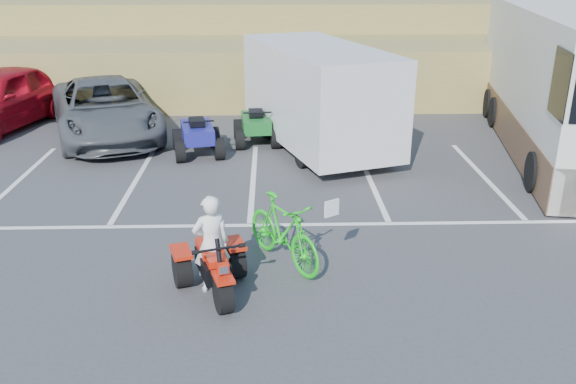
{
  "coord_description": "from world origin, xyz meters",
  "views": [
    {
      "loc": [
        0.43,
        -8.29,
        4.87
      ],
      "look_at": [
        0.71,
        1.59,
        1.0
      ],
      "focal_mm": 38.0,
      "sensor_mm": 36.0,
      "label": 1
    }
  ],
  "objects_px": {
    "grey_pickup": "(105,109)",
    "quad_atv_green": "(256,143)",
    "red_trike_atv": "(216,294)",
    "green_dirt_bike": "(283,231)",
    "quad_atv_blue": "(199,154)",
    "cargo_trailer": "(318,94)",
    "rv_motorhome": "(561,91)",
    "rider": "(211,244)"
  },
  "relations": [
    {
      "from": "grey_pickup",
      "to": "quad_atv_green",
      "type": "height_order",
      "value": "grey_pickup"
    },
    {
      "from": "grey_pickup",
      "to": "cargo_trailer",
      "type": "height_order",
      "value": "cargo_trailer"
    },
    {
      "from": "green_dirt_bike",
      "to": "quad_atv_blue",
      "type": "distance_m",
      "value": 6.42
    },
    {
      "from": "green_dirt_bike",
      "to": "cargo_trailer",
      "type": "relative_size",
      "value": 0.32
    },
    {
      "from": "quad_atv_blue",
      "to": "rv_motorhome",
      "type": "bearing_deg",
      "value": -9.4
    },
    {
      "from": "green_dirt_bike",
      "to": "quad_atv_green",
      "type": "height_order",
      "value": "green_dirt_bike"
    },
    {
      "from": "rv_motorhome",
      "to": "quad_atv_green",
      "type": "bearing_deg",
      "value": -174.1
    },
    {
      "from": "red_trike_atv",
      "to": "green_dirt_bike",
      "type": "height_order",
      "value": "green_dirt_bike"
    },
    {
      "from": "green_dirt_bike",
      "to": "quad_atv_green",
      "type": "xyz_separation_m",
      "value": [
        -0.59,
        7.02,
        -0.59
      ]
    },
    {
      "from": "rv_motorhome",
      "to": "quad_atv_blue",
      "type": "xyz_separation_m",
      "value": [
        -9.45,
        -0.32,
        -1.55
      ]
    },
    {
      "from": "red_trike_atv",
      "to": "quad_atv_blue",
      "type": "xyz_separation_m",
      "value": [
        -1.02,
        7.01,
        0.0
      ]
    },
    {
      "from": "rider",
      "to": "green_dirt_bike",
      "type": "distance_m",
      "value": 1.39
    },
    {
      "from": "rider",
      "to": "rv_motorhome",
      "type": "xyz_separation_m",
      "value": [
        8.47,
        7.19,
        0.76
      ]
    },
    {
      "from": "rv_motorhome",
      "to": "red_trike_atv",
      "type": "bearing_deg",
      "value": -128.41
    },
    {
      "from": "cargo_trailer",
      "to": "quad_atv_green",
      "type": "xyz_separation_m",
      "value": [
        -1.64,
        0.39,
        -1.45
      ]
    },
    {
      "from": "grey_pickup",
      "to": "rv_motorhome",
      "type": "height_order",
      "value": "rv_motorhome"
    },
    {
      "from": "rider",
      "to": "cargo_trailer",
      "type": "bearing_deg",
      "value": -123.68
    },
    {
      "from": "cargo_trailer",
      "to": "quad_atv_blue",
      "type": "distance_m",
      "value": 3.5
    },
    {
      "from": "red_trike_atv",
      "to": "green_dirt_bike",
      "type": "xyz_separation_m",
      "value": [
        1.06,
        0.97,
        0.59
      ]
    },
    {
      "from": "red_trike_atv",
      "to": "cargo_trailer",
      "type": "bearing_deg",
      "value": 56.93
    },
    {
      "from": "rv_motorhome",
      "to": "green_dirt_bike",
      "type": "bearing_deg",
      "value": -128.61
    },
    {
      "from": "cargo_trailer",
      "to": "rv_motorhome",
      "type": "xyz_separation_m",
      "value": [
        6.32,
        -0.26,
        0.09
      ]
    },
    {
      "from": "cargo_trailer",
      "to": "rv_motorhome",
      "type": "height_order",
      "value": "rv_motorhome"
    },
    {
      "from": "rv_motorhome",
      "to": "cargo_trailer",
      "type": "bearing_deg",
      "value": -171.81
    },
    {
      "from": "cargo_trailer",
      "to": "rv_motorhome",
      "type": "distance_m",
      "value": 6.33
    },
    {
      "from": "quad_atv_blue",
      "to": "quad_atv_green",
      "type": "relative_size",
      "value": 1.03
    },
    {
      "from": "cargo_trailer",
      "to": "quad_atv_blue",
      "type": "bearing_deg",
      "value": 172.0
    },
    {
      "from": "quad_atv_blue",
      "to": "grey_pickup",
      "type": "bearing_deg",
      "value": 135.8
    },
    {
      "from": "green_dirt_bike",
      "to": "grey_pickup",
      "type": "height_order",
      "value": "grey_pickup"
    },
    {
      "from": "grey_pickup",
      "to": "quad_atv_green",
      "type": "bearing_deg",
      "value": -31.11
    },
    {
      "from": "red_trike_atv",
      "to": "quad_atv_green",
      "type": "xyz_separation_m",
      "value": [
        0.46,
        7.98,
        0.0
      ]
    },
    {
      "from": "grey_pickup",
      "to": "quad_atv_blue",
      "type": "xyz_separation_m",
      "value": [
        2.78,
        -1.79,
        -0.8
      ]
    },
    {
      "from": "green_dirt_bike",
      "to": "rv_motorhome",
      "type": "height_order",
      "value": "rv_motorhome"
    },
    {
      "from": "quad_atv_green",
      "to": "quad_atv_blue",
      "type": "bearing_deg",
      "value": -152.4
    },
    {
      "from": "rider",
      "to": "grey_pickup",
      "type": "distance_m",
      "value": 9.44
    },
    {
      "from": "red_trike_atv",
      "to": "rv_motorhome",
      "type": "relative_size",
      "value": 0.15
    },
    {
      "from": "cargo_trailer",
      "to": "quad_atv_green",
      "type": "height_order",
      "value": "cargo_trailer"
    },
    {
      "from": "rider",
      "to": "cargo_trailer",
      "type": "xyz_separation_m",
      "value": [
        2.15,
        7.45,
        0.67
      ]
    },
    {
      "from": "quad_atv_green",
      "to": "rv_motorhome",
      "type": "bearing_deg",
      "value": -10.1
    },
    {
      "from": "red_trike_atv",
      "to": "rider",
      "type": "height_order",
      "value": "rider"
    },
    {
      "from": "grey_pickup",
      "to": "quad_atv_blue",
      "type": "relative_size",
      "value": 3.53
    },
    {
      "from": "green_dirt_bike",
      "to": "cargo_trailer",
      "type": "distance_m",
      "value": 6.77
    }
  ]
}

